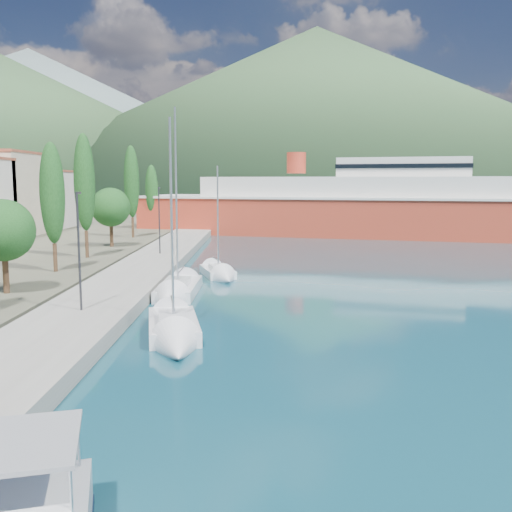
{
  "coord_description": "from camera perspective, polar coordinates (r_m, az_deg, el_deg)",
  "views": [
    {
      "loc": [
        0.2,
        -15.57,
        7.38
      ],
      "look_at": [
        0.0,
        14.0,
        3.5
      ],
      "focal_mm": 40.0,
      "sensor_mm": 36.0,
      "label": 1
    }
  ],
  "objects": [
    {
      "name": "ground",
      "position": [
        135.77,
        0.31,
        4.35
      ],
      "size": [
        1400.0,
        1400.0,
        0.0
      ],
      "primitive_type": "plane",
      "color": "#124352"
    },
    {
      "name": "quay",
      "position": [
        43.15,
        -11.93,
        -2.0
      ],
      "size": [
        5.0,
        88.0,
        0.8
      ],
      "primitive_type": "cube",
      "color": "gray",
      "rests_on": "ground"
    },
    {
      "name": "hills_far",
      "position": [
        652.99,
        12.99,
        13.44
      ],
      "size": [
        1480.0,
        900.0,
        180.0
      ],
      "color": "slate",
      "rests_on": "ground"
    },
    {
      "name": "hills_near",
      "position": [
        402.39,
        14.87,
        13.19
      ],
      "size": [
        1010.0,
        520.0,
        115.0
      ],
      "color": "#355632",
      "rests_on": "ground"
    },
    {
      "name": "tree_row",
      "position": [
        49.83,
        -17.52,
        5.39
      ],
      "size": [
        3.97,
        64.38,
        10.93
      ],
      "color": "#47301E",
      "rests_on": "land_strip"
    },
    {
      "name": "lamp_posts",
      "position": [
        30.83,
        -16.98,
        1.01
      ],
      "size": [
        0.15,
        45.44,
        6.06
      ],
      "color": "#2D2D33",
      "rests_on": "quay"
    },
    {
      "name": "sailboat_near",
      "position": [
        26.53,
        -8.1,
        -8.07
      ],
      "size": [
        3.78,
        8.12,
        11.24
      ],
      "color": "silver",
      "rests_on": "ground"
    },
    {
      "name": "sailboat_mid",
      "position": [
        35.86,
        -8.23,
        -3.97
      ],
      "size": [
        2.44,
        9.01,
        12.94
      ],
      "color": "silver",
      "rests_on": "ground"
    },
    {
      "name": "sailboat_far",
      "position": [
        43.54,
        -3.45,
        -1.94
      ],
      "size": [
        3.73,
        6.68,
        9.36
      ],
      "color": "silver",
      "rests_on": "ground"
    },
    {
      "name": "ferry",
      "position": [
        80.01,
        10.08,
        4.69
      ],
      "size": [
        61.84,
        28.16,
        12.03
      ],
      "color": "#BE3A25",
      "rests_on": "ground"
    }
  ]
}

